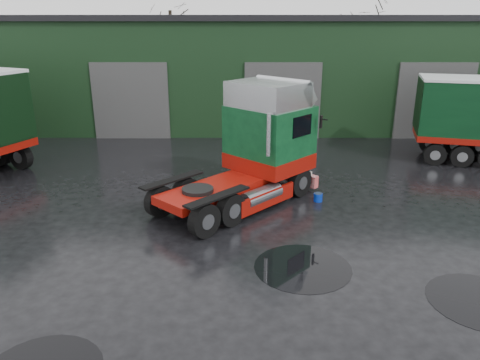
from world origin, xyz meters
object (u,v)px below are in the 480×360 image
warehouse (275,67)px  wash_bucket (318,197)px  hero_tractor (233,148)px  tree_back_a (171,34)px  tree_back_b (362,47)px

warehouse → wash_bucket: bearing=-87.8°
warehouse → hero_tractor: warehouse is taller
tree_back_a → tree_back_b: size_ratio=1.27×
warehouse → tree_back_b: size_ratio=4.32×
hero_tractor → tree_back_a: (-5.55, 25.50, 2.66)m
wash_bucket → tree_back_a: 26.92m
hero_tractor → tree_back_a: bearing=146.0°
hero_tractor → wash_bucket: (3.02, 0.40, -1.94)m
wash_bucket → tree_back_b: bearing=73.5°
warehouse → hero_tractor: (-2.45, -15.50, -1.07)m
tree_back_b → tree_back_a: bearing=180.0°
warehouse → tree_back_a: (-8.00, 10.00, 1.59)m
tree_back_a → warehouse: bearing=-51.3°
hero_tractor → tree_back_a: tree_back_a is taller
wash_bucket → tree_back_b: (7.43, 25.10, 3.60)m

